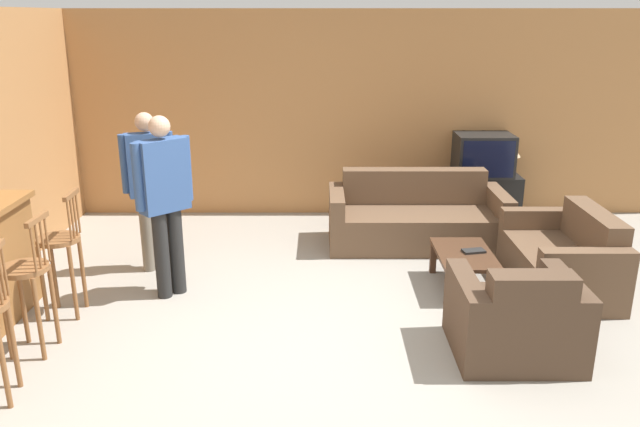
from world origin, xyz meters
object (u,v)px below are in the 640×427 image
at_px(tv, 484,155).
at_px(couch_far, 417,219).
at_px(table_lamp, 510,150).
at_px(tv_unit, 481,197).
at_px(bar_chair_far, 62,250).
at_px(armchair_near, 516,320).
at_px(loveseat_right, 564,260).
at_px(person_by_counter, 166,197).
at_px(person_by_window, 150,183).
at_px(coffee_table, 465,259).
at_px(book_on_table, 474,251).
at_px(bar_chair_mid, 29,281).

bearing_deg(tv, couch_far, -136.74).
xyz_separation_m(couch_far, table_lamp, (1.27, 0.90, 0.62)).
height_order(couch_far, tv_unit, couch_far).
distance_m(bar_chair_far, armchair_near, 3.80).
distance_m(armchair_near, tv, 3.47).
xyz_separation_m(bar_chair_far, loveseat_right, (4.55, 0.55, -0.31)).
xyz_separation_m(tv_unit, person_by_counter, (-3.45, -2.28, 0.67)).
bearing_deg(person_by_window, bar_chair_far, -117.16).
height_order(tv_unit, tv, tv).
height_order(couch_far, table_lamp, table_lamp).
distance_m(armchair_near, tv_unit, 3.43).
relative_size(coffee_table, book_on_table, 3.73).
relative_size(tv_unit, table_lamp, 2.18).
xyz_separation_m(book_on_table, person_by_counter, (-2.87, -0.14, 0.58)).
xyz_separation_m(loveseat_right, tv, (-0.28, 2.13, 0.56)).
distance_m(coffee_table, table_lamp, 2.44).
relative_size(armchair_near, table_lamp, 2.08).
relative_size(tv_unit, tv, 1.38).
height_order(armchair_near, tv, tv).
xyz_separation_m(armchair_near, loveseat_right, (0.83, 1.25, -0.00)).
height_order(bar_chair_far, book_on_table, bar_chair_far).
xyz_separation_m(tv_unit, book_on_table, (-0.59, -2.14, 0.09)).
bearing_deg(loveseat_right, person_by_counter, -177.77).
relative_size(bar_chair_far, person_by_window, 0.68).
relative_size(coffee_table, person_by_counter, 0.50).
height_order(couch_far, tv, tv).
height_order(armchair_near, person_by_counter, person_by_counter).
height_order(bar_chair_far, tv, bar_chair_far).
distance_m(armchair_near, person_by_counter, 3.17).
bearing_deg(person_by_counter, tv_unit, 33.41).
bearing_deg(table_lamp, couch_far, -144.68).
height_order(bar_chair_mid, armchair_near, bar_chair_mid).
bearing_deg(person_by_counter, armchair_near, -20.79).
distance_m(tv, person_by_counter, 4.14).
bearing_deg(table_lamp, loveseat_right, -91.03).
bearing_deg(coffee_table, tv, 72.53).
relative_size(coffee_table, tv_unit, 0.88).
distance_m(bar_chair_mid, bar_chair_far, 0.64).
height_order(tv, book_on_table, tv).
xyz_separation_m(armchair_near, tv_unit, (0.55, 3.38, -0.00)).
relative_size(loveseat_right, book_on_table, 5.87).
distance_m(bar_chair_far, coffee_table, 3.65).
xyz_separation_m(bar_chair_mid, tv_unit, (4.27, 3.33, -0.30)).
xyz_separation_m(bar_chair_mid, coffee_table, (3.60, 1.18, -0.29)).
relative_size(couch_far, armchair_near, 2.14).
height_order(armchair_near, coffee_table, armchair_near).
distance_m(table_lamp, person_by_window, 4.40).
height_order(coffee_table, table_lamp, table_lamp).
bearing_deg(bar_chair_mid, book_on_table, 17.91).
xyz_separation_m(armchair_near, coffee_table, (-0.12, 1.23, 0.01)).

